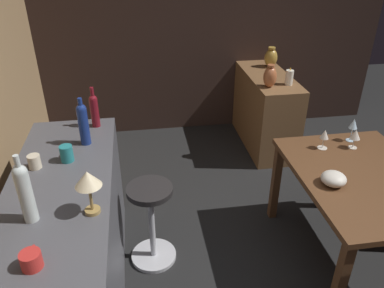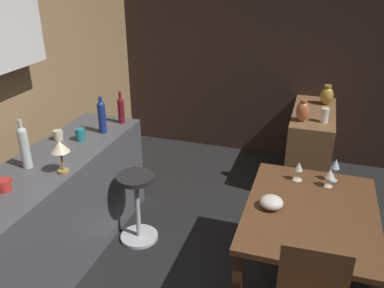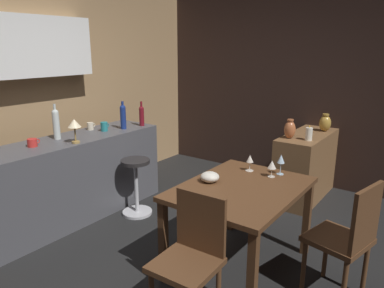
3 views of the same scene
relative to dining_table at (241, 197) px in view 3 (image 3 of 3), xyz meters
The scene contains 23 objects.
ground_plane 0.81m from the dining_table, 108.46° to the left, with size 9.00×9.00×0.00m, color black.
wall_kitchen_back 2.67m from the dining_table, 94.90° to the left, with size 5.20×0.33×2.60m.
wall_side_right 2.60m from the dining_table, 17.81° to the left, with size 0.10×4.40×2.60m, color #33231E.
dining_table is the anchor object (origin of this frame).
kitchen_counter 1.98m from the dining_table, 96.75° to the left, with size 2.10×0.60×0.90m, color #4C4C51.
sideboard_cabinet 1.82m from the dining_table, ahead, with size 1.10×0.44×0.82m, color brown.
chair_near_window 0.77m from the dining_table, behind, with size 0.42×0.42×0.91m.
chair_by_doorway 0.84m from the dining_table, 84.20° to the right, with size 0.48×0.48×0.94m.
bar_stool 1.48m from the dining_table, 81.63° to the left, with size 0.34×0.34×0.64m.
wine_glass_left 0.42m from the dining_table, 15.99° to the right, with size 0.08×0.08×0.15m.
wine_glass_right 0.54m from the dining_table, 16.74° to the right, with size 0.07×0.07×0.18m.
wine_glass_center 0.45m from the dining_table, 18.14° to the left, with size 0.07×0.07×0.15m.
fruit_bowl 0.31m from the dining_table, 103.23° to the left, with size 0.16×0.16×0.09m, color beige.
wine_bottle_clear 2.11m from the dining_table, 99.01° to the left, with size 0.07×0.07×0.37m.
wine_bottle_ruby 1.95m from the dining_table, 68.71° to the left, with size 0.06×0.06×0.30m.
wine_bottle_cobalt 1.93m from the dining_table, 76.63° to the left, with size 0.07×0.07×0.33m.
cup_red 2.09m from the dining_table, 108.13° to the left, with size 0.13×0.09×0.08m.
cup_teal 1.97m from the dining_table, 83.35° to the left, with size 0.12×0.08×0.11m.
cup_cream 2.14m from the dining_table, 85.33° to the left, with size 0.11×0.08×0.09m.
counter_lamp 1.82m from the dining_table, 100.16° to the left, with size 0.13×0.13×0.25m.
pillar_candle_tall 1.53m from the dining_table, ahead, with size 0.08×0.08×0.17m.
vase_copper 1.51m from the dining_table, ahead, with size 0.13×0.13×0.22m.
vase_brass 2.10m from the dining_table, ahead, with size 0.14×0.14×0.22m.
Camera 3 is at (-2.30, -1.77, 1.85)m, focal length 33.62 mm.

